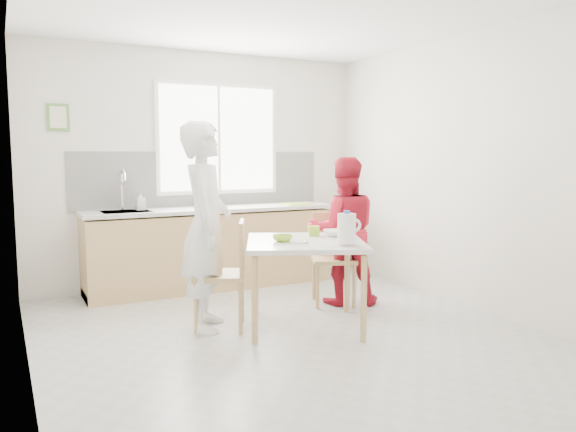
# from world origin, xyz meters

# --- Properties ---
(ground) EXTENTS (4.50, 4.50, 0.00)m
(ground) POSITION_xyz_m (0.00, 0.00, 0.00)
(ground) COLOR #B7B7B2
(ground) RESTS_ON ground
(room_shell) EXTENTS (4.50, 4.50, 4.50)m
(room_shell) POSITION_xyz_m (0.00, 0.00, 1.64)
(room_shell) COLOR silver
(room_shell) RESTS_ON ground
(window) EXTENTS (1.50, 0.06, 1.30)m
(window) POSITION_xyz_m (0.20, 2.23, 1.70)
(window) COLOR white
(window) RESTS_ON room_shell
(backsplash) EXTENTS (3.00, 0.02, 0.65)m
(backsplash) POSITION_xyz_m (0.00, 2.24, 1.23)
(backsplash) COLOR white
(backsplash) RESTS_ON room_shell
(picture_frame) EXTENTS (0.22, 0.03, 0.28)m
(picture_frame) POSITION_xyz_m (-1.55, 2.23, 1.90)
(picture_frame) COLOR #599142
(picture_frame) RESTS_ON room_shell
(kitchen_counter) EXTENTS (2.84, 0.64, 1.37)m
(kitchen_counter) POSITION_xyz_m (-0.00, 1.95, 0.42)
(kitchen_counter) COLOR tan
(kitchen_counter) RESTS_ON ground
(dining_table) EXTENTS (1.33, 1.33, 0.77)m
(dining_table) POSITION_xyz_m (0.23, 0.16, 0.69)
(dining_table) COLOR silver
(dining_table) RESTS_ON ground
(chair_left) EXTENTS (0.58, 0.58, 0.94)m
(chair_left) POSITION_xyz_m (-0.39, 0.44, 0.52)
(chair_left) COLOR tan
(chair_left) RESTS_ON ground
(chair_far) EXTENTS (0.56, 0.56, 0.92)m
(chair_far) POSITION_xyz_m (0.89, 0.76, 0.51)
(chair_far) COLOR tan
(chair_far) RESTS_ON ground
(person_white) EXTENTS (0.66, 0.78, 1.80)m
(person_white) POSITION_xyz_m (-0.55, 0.51, 0.90)
(person_white) COLOR white
(person_white) RESTS_ON ground
(person_red) EXTENTS (0.89, 0.81, 1.49)m
(person_red) POSITION_xyz_m (0.96, 0.67, 0.75)
(person_red) COLOR red
(person_red) RESTS_ON ground
(bowl_green) EXTENTS (0.23, 0.23, 0.05)m
(bowl_green) POSITION_xyz_m (0.02, 0.20, 0.80)
(bowl_green) COLOR #8FBF2C
(bowl_green) RESTS_ON dining_table
(bowl_white) EXTENTS (0.30, 0.30, 0.06)m
(bowl_white) POSITION_xyz_m (0.60, 0.26, 0.80)
(bowl_white) COLOR white
(bowl_white) RESTS_ON dining_table
(milk_jug) EXTENTS (0.21, 0.15, 0.27)m
(milk_jug) POSITION_xyz_m (0.40, -0.23, 0.92)
(milk_jug) COLOR white
(milk_jug) RESTS_ON dining_table
(green_box) EXTENTS (0.13, 0.13, 0.09)m
(green_box) POSITION_xyz_m (0.43, 0.37, 0.82)
(green_box) COLOR #90B529
(green_box) RESTS_ON dining_table
(spoon) EXTENTS (0.16, 0.02, 0.01)m
(spoon) POSITION_xyz_m (0.06, -0.01, 0.78)
(spoon) COLOR #A5A5AA
(spoon) RESTS_ON dining_table
(cutting_board) EXTENTS (0.38, 0.29, 0.01)m
(cutting_board) POSITION_xyz_m (1.04, 1.84, 0.93)
(cutting_board) COLOR #ABD731
(cutting_board) RESTS_ON kitchen_counter
(wine_bottle_a) EXTENTS (0.07, 0.07, 0.32)m
(wine_bottle_a) POSITION_xyz_m (-0.05, 2.05, 1.08)
(wine_bottle_a) COLOR black
(wine_bottle_a) RESTS_ON kitchen_counter
(wine_bottle_b) EXTENTS (0.07, 0.07, 0.30)m
(wine_bottle_b) POSITION_xyz_m (-0.02, 2.05, 1.07)
(wine_bottle_b) COLOR black
(wine_bottle_b) RESTS_ON kitchen_counter
(jar_amber) EXTENTS (0.06, 0.06, 0.16)m
(jar_amber) POSITION_xyz_m (0.11, 2.10, 1.00)
(jar_amber) COLOR brown
(jar_amber) RESTS_ON kitchen_counter
(soap_bottle) EXTENTS (0.10, 0.11, 0.20)m
(soap_bottle) POSITION_xyz_m (-0.78, 2.01, 1.02)
(soap_bottle) COLOR #999999
(soap_bottle) RESTS_ON kitchen_counter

